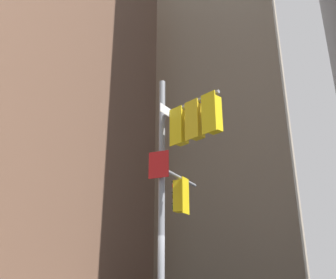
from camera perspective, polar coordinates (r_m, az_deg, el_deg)
name	(u,v)px	position (r m, az deg, el deg)	size (l,w,h in m)	color
building_mid_block	(228,110)	(41.73, 9.24, 4.52)	(12.52, 12.52, 37.91)	tan
signal_pole_assembly	(181,160)	(10.62, 2.07, -3.24)	(2.40, 3.61, 7.33)	gray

